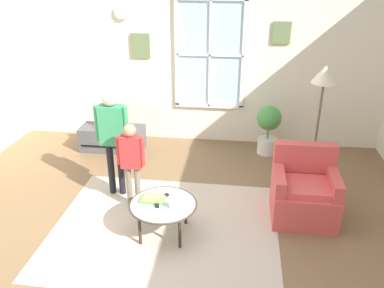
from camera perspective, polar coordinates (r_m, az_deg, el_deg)
The scene contains 15 objects.
ground_plane at distance 4.68m, azimuth -4.31°, elevation -13.41°, with size 6.88×6.30×0.02m, color brown.
back_wall at distance 6.71m, azimuth 0.42°, elevation 12.60°, with size 6.28×0.17×2.95m.
area_rug at distance 4.81m, azimuth -3.85°, elevation -11.98°, with size 2.65×2.19×0.01m, color #C6B29E.
tv_stand at distance 6.76m, azimuth -11.43°, elevation 0.83°, with size 1.05×0.46×0.40m.
television at distance 6.61m, azimuth -11.71°, elevation 3.90°, with size 0.52×0.08×0.35m.
armchair at distance 5.04m, azimuth 15.92°, elevation -6.75°, with size 0.76×0.74×0.87m.
coffee_table at distance 4.51m, azimuth -4.21°, elevation -8.89°, with size 0.78×0.78×0.41m.
book_stack at distance 4.55m, azimuth -5.75°, elevation -7.89°, with size 0.28×0.17×0.05m.
cup at distance 4.41m, azimuth -2.93°, elevation -8.68°, with size 0.07×0.07×0.09m, color white.
remote_near_books at distance 4.60m, azimuth -4.10°, elevation -7.61°, with size 0.04×0.14×0.02m, color black.
remote_near_cup at distance 4.48m, azimuth -5.17°, elevation -8.62°, with size 0.04×0.14×0.02m, color black.
person_red_shirt at distance 4.86m, azimuth -8.79°, elevation -1.87°, with size 0.35×0.16×1.15m.
person_green_shirt at distance 5.14m, azimuth -11.43°, elevation 1.81°, with size 0.44×0.20×1.46m.
potted_plant_by_window at distance 6.50m, azimuth 11.02°, elevation 2.55°, with size 0.40×0.40×0.82m.
floor_lamp at distance 5.18m, azimuth 18.45°, elevation 7.69°, with size 0.32×0.32×1.75m.
Camera 1 is at (0.82, -3.60, 2.86)m, focal length 36.78 mm.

